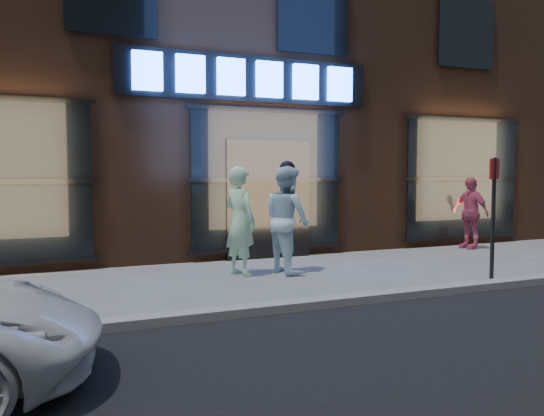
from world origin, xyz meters
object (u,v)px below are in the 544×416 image
(passerby, at_px, (470,213))
(sign_post, at_px, (493,208))
(man_bowtie, at_px, (240,221))
(man_cap, at_px, (287,219))

(passerby, bearing_deg, sign_post, -46.22)
(sign_post, bearing_deg, passerby, 29.88)
(man_bowtie, height_order, passerby, man_bowtie)
(man_bowtie, relative_size, passerby, 1.13)
(man_cap, distance_m, passerby, 5.17)
(man_cap, bearing_deg, man_bowtie, 75.77)
(man_cap, relative_size, sign_post, 0.94)
(sign_post, bearing_deg, man_bowtie, 126.06)
(man_bowtie, xyz_separation_m, man_cap, (0.85, -0.07, 0.01))
(sign_post, bearing_deg, man_cap, 119.52)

